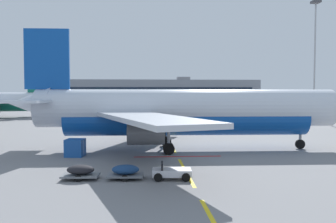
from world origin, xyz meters
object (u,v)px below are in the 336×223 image
Objects in this scene: baggage_train at (126,171)px; uld_cargo_container at (75,148)px; apron_light_mast_far at (315,47)px; airliner_foreground at (181,111)px.

uld_cargo_container is (-5.09, 9.19, 0.28)m from baggage_train.
baggage_train is 0.33× the size of apron_light_mast_far.
baggage_train is at bearing -61.00° from uld_cargo_container.
apron_light_mast_far reaches higher than baggage_train.
airliner_foreground is 4.01× the size of baggage_train.
uld_cargo_container is 0.07× the size of apron_light_mast_far.
airliner_foreground reaches higher than baggage_train.
airliner_foreground reaches higher than uld_cargo_container.
baggage_train is at bearing -112.04° from airliner_foreground.
baggage_train is at bearing -126.39° from apron_light_mast_far.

